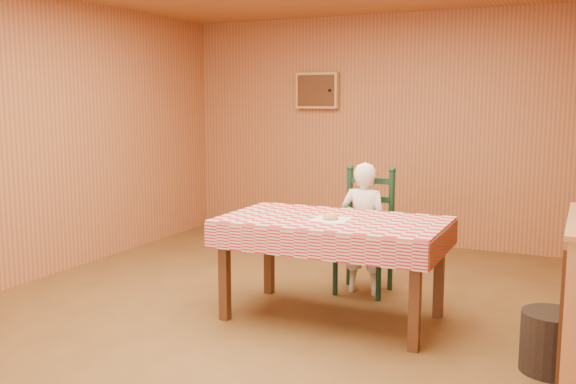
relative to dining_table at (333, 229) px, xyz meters
The scene contains 8 objects.
ground 0.81m from the dining_table, 147.70° to the right, with size 6.00×6.00×0.00m, color brown.
cabin_walls 1.23m from the dining_table, 139.60° to the left, with size 5.10×6.05×2.65m.
dining_table is the anchor object (origin of this frame).
ladder_chair 0.81m from the dining_table, 90.00° to the left, with size 0.44×0.40×1.08m.
seated_child 0.74m from the dining_table, 90.00° to the left, with size 0.41×0.27×1.12m, color white.
napkin 0.10m from the dining_table, 90.00° to the right, with size 0.26×0.26×0.00m, color white.
donut 0.12m from the dining_table, 90.00° to the right, with size 0.12×0.12×0.04m, color gold.
storage_bin 1.67m from the dining_table, 12.09° to the right, with size 0.37×0.37×0.37m, color black.
Camera 1 is at (2.04, -4.15, 1.64)m, focal length 40.00 mm.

